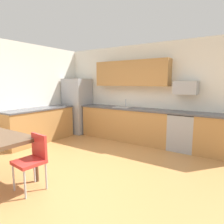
{
  "coord_description": "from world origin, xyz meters",
  "views": [
    {
      "loc": [
        2.41,
        -2.64,
        1.64
      ],
      "look_at": [
        0.0,
        1.0,
        1.0
      ],
      "focal_mm": 32.15,
      "sensor_mm": 36.0,
      "label": 1
    }
  ],
  "objects_px": {
    "refrigerator": "(77,106)",
    "chair_near_table": "(33,157)",
    "oven_range": "(183,132)",
    "microwave": "(186,88)"
  },
  "relations": [
    {
      "from": "refrigerator",
      "to": "oven_range",
      "type": "height_order",
      "value": "refrigerator"
    },
    {
      "from": "refrigerator",
      "to": "chair_near_table",
      "type": "bearing_deg",
      "value": -57.57
    },
    {
      "from": "oven_range",
      "to": "chair_near_table",
      "type": "relative_size",
      "value": 1.07
    },
    {
      "from": "chair_near_table",
      "to": "refrigerator",
      "type": "bearing_deg",
      "value": 122.43
    },
    {
      "from": "refrigerator",
      "to": "oven_range",
      "type": "xyz_separation_m",
      "value": [
        3.39,
        0.08,
        -0.43
      ]
    },
    {
      "from": "oven_range",
      "to": "microwave",
      "type": "distance_m",
      "value": 1.07
    },
    {
      "from": "oven_range",
      "to": "chair_near_table",
      "type": "distance_m",
      "value": 3.47
    },
    {
      "from": "chair_near_table",
      "to": "oven_range",
      "type": "bearing_deg",
      "value": 65.5
    },
    {
      "from": "refrigerator",
      "to": "chair_near_table",
      "type": "xyz_separation_m",
      "value": [
        1.95,
        -3.08,
        -0.38
      ]
    },
    {
      "from": "refrigerator",
      "to": "oven_range",
      "type": "relative_size",
      "value": 1.94
    }
  ]
}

